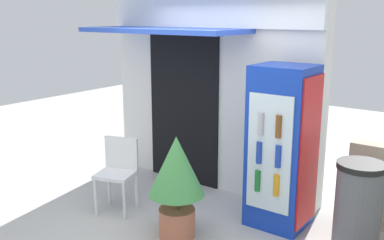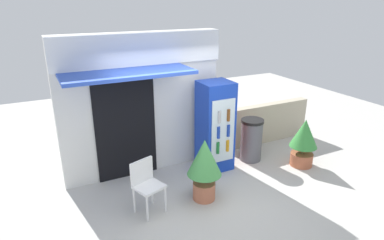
{
  "view_description": "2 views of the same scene",
  "coord_description": "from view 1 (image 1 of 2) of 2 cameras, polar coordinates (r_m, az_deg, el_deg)",
  "views": [
    {
      "loc": [
        2.82,
        -3.37,
        2.37
      ],
      "look_at": [
        0.02,
        0.45,
        1.23
      ],
      "focal_mm": 41.15,
      "sensor_mm": 36.0,
      "label": 1
    },
    {
      "loc": [
        -2.34,
        -4.33,
        3.34
      ],
      "look_at": [
        0.03,
        0.43,
        1.38
      ],
      "focal_mm": 30.81,
      "sensor_mm": 36.0,
      "label": 2
    }
  ],
  "objects": [
    {
      "name": "plastic_chair",
      "position": [
        5.49,
        -9.54,
        -6.14
      ],
      "size": [
        0.54,
        0.52,
        0.9
      ],
      "color": "white",
      "rests_on": "ground"
    },
    {
      "name": "trash_bin",
      "position": [
        4.86,
        20.7,
        -10.4
      ],
      "size": [
        0.49,
        0.49,
        0.93
      ],
      "color": "#595960",
      "rests_on": "ground"
    },
    {
      "name": "potted_plant_near_shop",
      "position": [
        4.71,
        -2.02,
        -7.27
      ],
      "size": [
        0.6,
        0.6,
        1.14
      ],
      "color": "#BC6B4C",
      "rests_on": "ground"
    },
    {
      "name": "ground",
      "position": [
        5.0,
        -3.34,
        -14.77
      ],
      "size": [
        16.0,
        16.0,
        0.0
      ],
      "primitive_type": "plane",
      "color": "beige"
    },
    {
      "name": "storefront_building",
      "position": [
        6.02,
        2.19,
        5.03
      ],
      "size": [
        3.18,
        1.15,
        2.78
      ],
      "color": "silver",
      "rests_on": "ground"
    },
    {
      "name": "drink_cooler",
      "position": [
        5.02,
        11.57,
        -3.5
      ],
      "size": [
        0.65,
        0.65,
        1.84
      ],
      "color": "#1438B2",
      "rests_on": "ground"
    }
  ]
}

